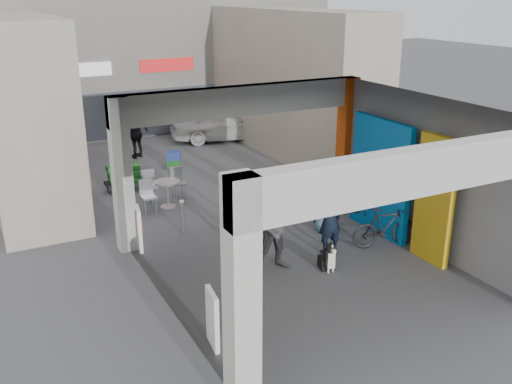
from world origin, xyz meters
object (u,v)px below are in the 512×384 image
border_collie (328,258)px  man_with_dog (330,219)px  bicycle_front (353,207)px  man_crates (136,133)px  cafe_set (160,194)px  bicycle_rear (385,227)px  man_elderly (326,202)px  man_back_turned (278,227)px  white_van (224,122)px  produce_stand (125,180)px

border_collie → man_with_dog: bearing=71.2°
bicycle_front → man_crates: bearing=32.7°
cafe_set → man_with_dog: bearing=-62.9°
bicycle_rear → bicycle_front: bearing=12.3°
border_collie → man_elderly: bearing=74.2°
man_crates → cafe_set: bearing=56.8°
man_back_turned → bicycle_front: size_ratio=0.94×
cafe_set → man_with_dog: 5.27m
man_elderly → white_van: bearing=78.8°
bicycle_front → white_van: white_van is taller
border_collie → white_van: size_ratio=0.16×
produce_stand → border_collie: 7.40m
man_back_turned → produce_stand: bearing=112.3°
border_collie → man_crates: man_crates is taller
man_crates → bicycle_rear: (2.96, -9.84, -0.39)m
border_collie → man_with_dog: size_ratio=0.42×
bicycle_rear → man_crates: bearing=29.0°
man_elderly → bicycle_rear: man_elderly is taller
white_van → bicycle_rear: bearing=-168.9°
white_van → man_with_dog: bearing=-176.1°
produce_stand → white_van: bearing=37.5°
man_back_turned → white_van: size_ratio=0.46×
produce_stand → bicycle_rear: bicycle_rear is taller
man_with_dog → cafe_set: bearing=-62.6°
man_with_dog → man_crates: size_ratio=0.92×
produce_stand → bicycle_rear: 7.86m
man_crates → white_van: bearing=168.9°
cafe_set → border_collie: size_ratio=2.17×
man_crates → white_van: (3.76, 0.89, -0.16)m
man_elderly → white_van: man_elderly is taller
produce_stand → bicycle_rear: (4.26, -6.60, 0.18)m
produce_stand → man_back_turned: size_ratio=0.59×
cafe_set → white_van: bearing=51.8°
man_back_turned → man_elderly: 2.39m
white_van → cafe_set: bearing=157.2°
man_elderly → white_van: size_ratio=0.36×
man_elderly → bicycle_rear: bearing=-64.9°
white_van → border_collie: bearing=-177.9°
bicycle_front → bicycle_rear: bicycle_front is taller
border_collie → white_van: white_van is taller
border_collie → man_with_dog: man_with_dog is taller
white_van → man_crates: bearing=118.6°
cafe_set → man_back_turned: (0.97, -4.85, 0.65)m
man_back_turned → man_elderly: (2.04, 1.23, -0.20)m
produce_stand → bicycle_front: (4.26, -5.35, 0.24)m
cafe_set → bicycle_rear: (3.72, -4.99, 0.17)m
man_with_dog → man_crates: man_crates is taller
man_with_dog → man_elderly: man_with_dog is taller
cafe_set → bicycle_rear: 6.22m
bicycle_front → man_with_dog: bearing=138.9°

